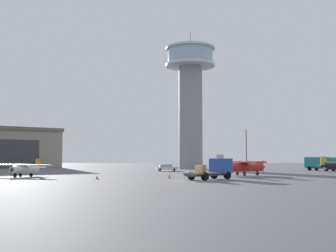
% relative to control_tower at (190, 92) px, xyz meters
% --- Properties ---
extents(ground_plane, '(400.00, 400.00, 0.00)m').
position_rel_control_tower_xyz_m(ground_plane, '(-0.74, -55.36, -19.27)').
color(ground_plane, '#545456').
extents(control_tower, '(12.36, 12.36, 34.53)m').
position_rel_control_tower_xyz_m(control_tower, '(0.00, 0.00, 0.00)').
color(control_tower, gray).
rests_on(control_tower, ground_plane).
extents(airplane_white, '(8.52, 6.70, 2.54)m').
position_rel_control_tower_xyz_m(airplane_white, '(-24.22, -45.12, -18.09)').
color(airplane_white, white).
rests_on(airplane_white, ground_plane).
extents(airplane_red, '(8.36, 10.61, 3.17)m').
position_rel_control_tower_xyz_m(airplane_red, '(7.09, -40.48, -17.79)').
color(airplane_red, red).
rests_on(airplane_red, ground_plane).
extents(truck_flatbed_blue, '(6.26, 6.91, 2.58)m').
position_rel_control_tower_xyz_m(truck_flatbed_blue, '(2.24, -52.22, -18.02)').
color(truck_flatbed_blue, '#38383D').
rests_on(truck_flatbed_blue, ground_plane).
extents(truck_box_teal, '(5.36, 7.21, 2.88)m').
position_rel_control_tower_xyz_m(truck_box_teal, '(27.07, -14.52, -17.61)').
color(truck_box_teal, '#38383D').
rests_on(truck_box_teal, ground_plane).
extents(car_white, '(4.71, 2.86, 1.37)m').
position_rel_control_tower_xyz_m(car_white, '(-5.24, -17.84, -18.53)').
color(car_white, white).
rests_on(car_white, ground_plane).
extents(light_post_west, '(0.44, 0.44, 8.79)m').
position_rel_control_tower_xyz_m(light_post_west, '(11.54, -15.08, -14.04)').
color(light_post_west, '#38383D').
rests_on(light_post_west, ground_plane).
extents(traffic_cone_near_right, '(0.36, 0.36, 0.54)m').
position_rel_control_tower_xyz_m(traffic_cone_near_right, '(-12.42, -52.04, -19.00)').
color(traffic_cone_near_right, black).
rests_on(traffic_cone_near_right, ground_plane).
extents(traffic_cone_mid_apron, '(0.36, 0.36, 0.67)m').
position_rel_control_tower_xyz_m(traffic_cone_mid_apron, '(-3.47, -48.87, -18.94)').
color(traffic_cone_mid_apron, black).
rests_on(traffic_cone_mid_apron, ground_plane).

